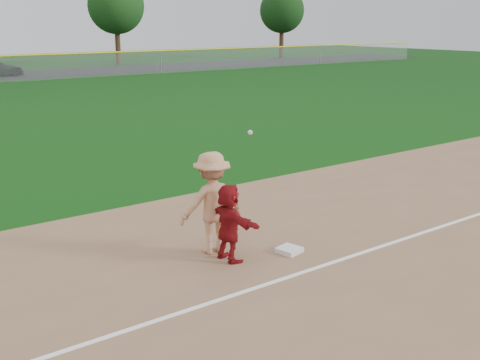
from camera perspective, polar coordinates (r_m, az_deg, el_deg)
ground at (r=12.23m, az=4.26°, el=-7.35°), size 160.00×160.00×0.00m
foul_line at (r=11.68m, az=6.87°, el=-8.39°), size 60.00×0.10×0.01m
first_base at (r=12.43m, az=4.69°, el=-6.63°), size 0.52×0.52×0.10m
base_runner at (r=11.76m, az=-1.04°, el=-4.05°), size 0.47×1.45×1.56m
first_base_play at (r=12.12m, az=-2.67°, el=-2.17°), size 1.45×1.06×2.55m
tree_3 at (r=68.03m, az=-11.69°, el=15.88°), size 6.00×6.00×9.19m
tree_4 at (r=78.84m, az=4.00°, el=15.73°), size 5.60×5.60×8.67m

